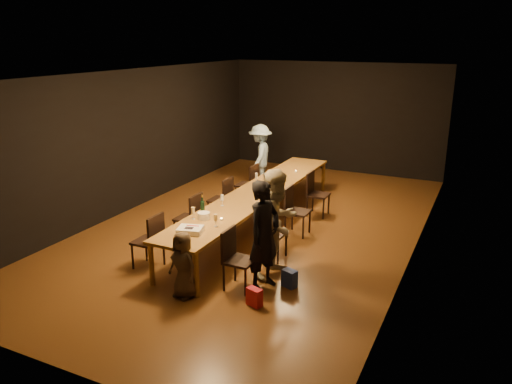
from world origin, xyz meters
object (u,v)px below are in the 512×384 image
at_px(chair_left_0, 147,241).
at_px(champagne_bottle, 202,204).
at_px(chair_left_1, 188,218).
at_px(man_blue, 260,156).
at_px(plate_stack, 204,216).
at_px(table, 258,194).
at_px(chair_right_1, 272,233).
at_px(ice_bucket, 268,180).
at_px(chair_right_3, 318,194).
at_px(chair_left_3, 246,184).
at_px(chair_left_2, 220,199).
at_px(child, 183,265).
at_px(woman_birthday, 264,235).
at_px(woman_tan, 277,223).
at_px(chair_right_0, 240,260).
at_px(birthday_cake, 190,230).
at_px(chair_right_2, 298,211).

relative_size(chair_left_0, champagne_bottle, 2.91).
distance_m(chair_left_1, man_blue, 3.79).
bearing_deg(plate_stack, table, 85.57).
distance_m(chair_right_1, ice_bucket, 1.92).
distance_m(chair_right_3, chair_left_3, 1.70).
bearing_deg(chair_left_2, table, -90.00).
bearing_deg(chair_left_0, child, -117.99).
relative_size(woman_birthday, woman_tan, 0.97).
height_order(chair_left_1, champagne_bottle, champagne_bottle).
bearing_deg(woman_birthday, chair_left_0, 109.94).
bearing_deg(chair_left_3, chair_right_3, -90.00).
xyz_separation_m(table, ice_bucket, (0.02, 0.48, 0.16)).
relative_size(chair_left_2, woman_tan, 0.54).
xyz_separation_m(chair_right_0, woman_tan, (0.30, 0.69, 0.40)).
bearing_deg(child, chair_left_1, 134.93).
bearing_deg(woman_tan, plate_stack, 110.08).
bearing_deg(child, woman_birthday, 53.65).
xyz_separation_m(chair_right_0, chair_right_1, (0.00, 1.20, 0.00)).
distance_m(table, chair_right_1, 1.49).
height_order(chair_left_1, birthday_cake, chair_left_1).
distance_m(woman_tan, champagne_bottle, 1.48).
xyz_separation_m(chair_left_0, chair_left_1, (0.00, 1.20, 0.00)).
bearing_deg(chair_right_3, chair_left_1, -35.31).
relative_size(chair_right_3, chair_left_3, 1.00).
bearing_deg(plate_stack, child, -72.90).
relative_size(man_blue, birthday_cake, 3.58).
bearing_deg(chair_left_3, birthday_cake, -166.89).
relative_size(chair_left_1, chair_left_3, 1.00).
height_order(chair_right_1, man_blue, man_blue).
bearing_deg(ice_bucket, woman_tan, -62.61).
bearing_deg(chair_left_0, chair_left_2, 0.00).
xyz_separation_m(plate_stack, champagne_bottle, (-0.18, 0.26, 0.10)).
bearing_deg(chair_left_2, chair_left_3, 0.00).
relative_size(chair_right_1, plate_stack, 4.54).
relative_size(woman_birthday, birthday_cake, 3.77).
bearing_deg(chair_right_3, table, -35.31).
distance_m(chair_right_1, woman_tan, 0.71).
height_order(plate_stack, champagne_bottle, champagne_bottle).
height_order(chair_left_0, chair_left_2, same).
distance_m(chair_left_1, ice_bucket, 1.93).
bearing_deg(chair_left_0, chair_right_3, -25.28).
distance_m(chair_right_3, chair_left_1, 2.94).
distance_m(chair_right_2, chair_left_2, 1.70).
relative_size(chair_left_3, champagne_bottle, 2.91).
bearing_deg(ice_bucket, chair_left_1, -117.25).
height_order(chair_left_2, chair_left_3, same).
distance_m(chair_left_2, plate_stack, 1.95).
bearing_deg(chair_left_1, man_blue, 4.56).
distance_m(chair_right_1, chair_right_3, 2.40).
height_order(chair_right_0, child, child).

